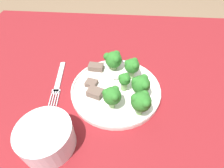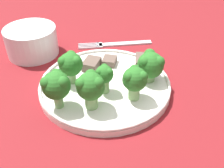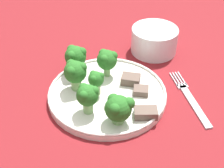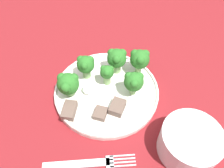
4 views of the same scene
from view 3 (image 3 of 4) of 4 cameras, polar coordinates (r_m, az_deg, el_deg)
The scene contains 14 objects.
table at distance 0.77m, azimuth 1.41°, elevation -5.94°, with size 1.15×1.08×0.75m.
dinner_plate at distance 0.67m, azimuth -0.87°, elevation -1.80°, with size 0.25×0.25×0.02m.
fork at distance 0.69m, azimuth 14.06°, elevation -2.51°, with size 0.04×0.18×0.00m.
cream_bowl at distance 0.81m, azimuth 7.72°, elevation 7.85°, with size 0.12×0.12×0.06m.
broccoli_floret_near_rim_left at distance 0.64m, azimuth -2.95°, elevation 0.72°, with size 0.03×0.03×0.06m.
broccoli_floret_center_left at distance 0.60m, azimuth -4.51°, elevation -2.14°, with size 0.04×0.04×0.06m.
broccoli_floret_back_left at distance 0.66m, azimuth -6.74°, elevation 2.17°, with size 0.05×0.05×0.07m.
broccoli_floret_front_left at distance 0.69m, azimuth -0.93°, elevation 4.47°, with size 0.05×0.05×0.06m.
broccoli_floret_center_back at distance 0.58m, azimuth 1.16°, elevation -4.42°, with size 0.05×0.05×0.06m.
broccoli_floret_mid_cluster at distance 0.70m, azimuth -6.71°, elevation 5.07°, with size 0.05×0.05×0.07m.
meat_slice_front_slice at distance 0.66m, azimuth 5.32°, elevation -1.23°, with size 0.04×0.03×0.01m.
meat_slice_middle_slice at distance 0.69m, azimuth 3.44°, elevation 0.81°, with size 0.05×0.04×0.02m.
meat_slice_rear_slice at distance 0.61m, azimuth 6.18°, elevation -5.28°, with size 0.05×0.03×0.02m.
sauce_dollop at distance 0.63m, azimuth -0.05°, elevation -3.63°, with size 0.03×0.03×0.02m.
Camera 3 is at (-0.07, -0.54, 1.19)m, focal length 50.00 mm.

